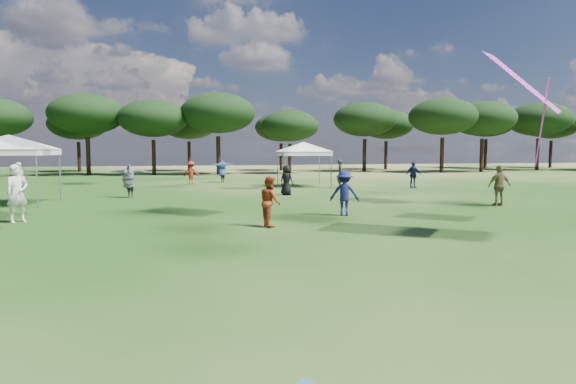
% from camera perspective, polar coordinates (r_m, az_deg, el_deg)
% --- Properties ---
extents(tree_line, '(108.78, 17.63, 7.77)m').
position_cam_1_polar(tree_line, '(48.69, -9.67, 8.64)').
color(tree_line, black).
rests_on(tree_line, ground).
extents(tent_left, '(6.51, 6.51, 3.23)m').
position_cam_1_polar(tent_left, '(23.26, -30.21, 5.58)').
color(tent_left, gray).
rests_on(tent_left, ground).
extents(tent_right, '(6.08, 6.08, 3.10)m').
position_cam_1_polar(tent_right, '(30.26, 1.84, 5.72)').
color(tent_right, gray).
rests_on(tent_right, ground).
extents(festival_crowd, '(28.47, 21.40, 1.86)m').
position_cam_1_polar(festival_crowd, '(24.58, -16.31, 1.36)').
color(festival_crowd, silver).
rests_on(festival_crowd, ground).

